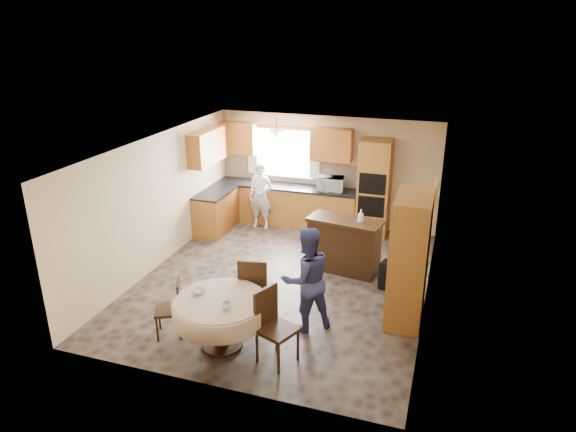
{
  "coord_description": "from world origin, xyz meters",
  "views": [
    {
      "loc": [
        2.67,
        -7.85,
        4.44
      ],
      "look_at": [
        -0.01,
        0.3,
        1.15
      ],
      "focal_mm": 32.0,
      "sensor_mm": 36.0,
      "label": 1
    }
  ],
  "objects_px": {
    "dining_table": "(220,310)",
    "cupboard": "(409,259)",
    "chair_back": "(254,286)",
    "sideboard": "(344,247)",
    "chair_left": "(173,305)",
    "chair_right": "(273,322)",
    "person_dining": "(306,279)",
    "oven_tower": "(374,188)",
    "person_sink": "(261,196)"
  },
  "relations": [
    {
      "from": "sideboard",
      "to": "dining_table",
      "type": "distance_m",
      "value": 3.14
    },
    {
      "from": "cupboard",
      "to": "chair_right",
      "type": "bearing_deg",
      "value": -134.36
    },
    {
      "from": "sideboard",
      "to": "dining_table",
      "type": "relative_size",
      "value": 1.0
    },
    {
      "from": "chair_left",
      "to": "chair_right",
      "type": "height_order",
      "value": "chair_right"
    },
    {
      "from": "cupboard",
      "to": "person_dining",
      "type": "height_order",
      "value": "cupboard"
    },
    {
      "from": "chair_left",
      "to": "cupboard",
      "type": "bearing_deg",
      "value": 89.7
    },
    {
      "from": "cupboard",
      "to": "person_sink",
      "type": "relative_size",
      "value": 1.36
    },
    {
      "from": "sideboard",
      "to": "person_dining",
      "type": "height_order",
      "value": "person_dining"
    },
    {
      "from": "chair_left",
      "to": "chair_back",
      "type": "height_order",
      "value": "chair_back"
    },
    {
      "from": "cupboard",
      "to": "chair_left",
      "type": "distance_m",
      "value": 3.63
    },
    {
      "from": "chair_left",
      "to": "person_sink",
      "type": "height_order",
      "value": "person_sink"
    },
    {
      "from": "sideboard",
      "to": "chair_left",
      "type": "relative_size",
      "value": 1.51
    },
    {
      "from": "cupboard",
      "to": "dining_table",
      "type": "xyz_separation_m",
      "value": [
        -2.43,
        -1.61,
        -0.42
      ]
    },
    {
      "from": "chair_back",
      "to": "person_sink",
      "type": "xyz_separation_m",
      "value": [
        -1.3,
        3.66,
        0.15
      ]
    },
    {
      "from": "oven_tower",
      "to": "sideboard",
      "type": "distance_m",
      "value": 2.02
    },
    {
      "from": "person_dining",
      "to": "chair_left",
      "type": "bearing_deg",
      "value": -15.25
    },
    {
      "from": "chair_right",
      "to": "person_sink",
      "type": "distance_m",
      "value": 4.9
    },
    {
      "from": "chair_back",
      "to": "person_dining",
      "type": "distance_m",
      "value": 0.85
    },
    {
      "from": "chair_back",
      "to": "chair_right",
      "type": "distance_m",
      "value": 1.05
    },
    {
      "from": "chair_right",
      "to": "oven_tower",
      "type": "bearing_deg",
      "value": 16.32
    },
    {
      "from": "sideboard",
      "to": "dining_table",
      "type": "height_order",
      "value": "sideboard"
    },
    {
      "from": "dining_table",
      "to": "person_dining",
      "type": "xyz_separation_m",
      "value": [
        1.01,
        0.86,
        0.22
      ]
    },
    {
      "from": "oven_tower",
      "to": "dining_table",
      "type": "bearing_deg",
      "value": -105.69
    },
    {
      "from": "person_sink",
      "to": "oven_tower",
      "type": "bearing_deg",
      "value": 7.1
    },
    {
      "from": "sideboard",
      "to": "chair_right",
      "type": "height_order",
      "value": "chair_right"
    },
    {
      "from": "chair_back",
      "to": "sideboard",
      "type": "bearing_deg",
      "value": -126.37
    },
    {
      "from": "sideboard",
      "to": "cupboard",
      "type": "height_order",
      "value": "cupboard"
    },
    {
      "from": "sideboard",
      "to": "chair_back",
      "type": "xyz_separation_m",
      "value": [
        -0.95,
        -2.12,
        0.11
      ]
    },
    {
      "from": "cupboard",
      "to": "person_dining",
      "type": "bearing_deg",
      "value": -152.2
    },
    {
      "from": "dining_table",
      "to": "cupboard",
      "type": "bearing_deg",
      "value": 33.57
    },
    {
      "from": "chair_left",
      "to": "chair_right",
      "type": "xyz_separation_m",
      "value": [
        1.61,
        -0.11,
        0.1
      ]
    },
    {
      "from": "cupboard",
      "to": "chair_left",
      "type": "relative_size",
      "value": 2.3
    },
    {
      "from": "cupboard",
      "to": "dining_table",
      "type": "height_order",
      "value": "cupboard"
    },
    {
      "from": "cupboard",
      "to": "dining_table",
      "type": "distance_m",
      "value": 2.95
    },
    {
      "from": "sideboard",
      "to": "person_dining",
      "type": "xyz_separation_m",
      "value": [
        -0.13,
        -2.06,
        0.34
      ]
    },
    {
      "from": "chair_back",
      "to": "person_dining",
      "type": "xyz_separation_m",
      "value": [
        0.82,
        0.06,
        0.22
      ]
    },
    {
      "from": "cupboard",
      "to": "person_dining",
      "type": "relative_size",
      "value": 1.25
    },
    {
      "from": "cupboard",
      "to": "chair_back",
      "type": "xyz_separation_m",
      "value": [
        -2.24,
        -0.81,
        -0.43
      ]
    },
    {
      "from": "dining_table",
      "to": "chair_left",
      "type": "bearing_deg",
      "value": 176.17
    },
    {
      "from": "oven_tower",
      "to": "cupboard",
      "type": "distance_m",
      "value": 3.41
    },
    {
      "from": "person_sink",
      "to": "cupboard",
      "type": "bearing_deg",
      "value": -40.7
    },
    {
      "from": "person_dining",
      "to": "oven_tower",
      "type": "bearing_deg",
      "value": -134.34
    },
    {
      "from": "dining_table",
      "to": "person_dining",
      "type": "distance_m",
      "value": 1.35
    },
    {
      "from": "dining_table",
      "to": "person_dining",
      "type": "height_order",
      "value": "person_dining"
    },
    {
      "from": "person_dining",
      "to": "chair_back",
      "type": "bearing_deg",
      "value": -34.93
    },
    {
      "from": "oven_tower",
      "to": "dining_table",
      "type": "height_order",
      "value": "oven_tower"
    },
    {
      "from": "cupboard",
      "to": "dining_table",
      "type": "bearing_deg",
      "value": -146.43
    },
    {
      "from": "sideboard",
      "to": "chair_back",
      "type": "relative_size",
      "value": 1.25
    },
    {
      "from": "cupboard",
      "to": "chair_back",
      "type": "distance_m",
      "value": 2.42
    },
    {
      "from": "dining_table",
      "to": "chair_back",
      "type": "height_order",
      "value": "chair_back"
    }
  ]
}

